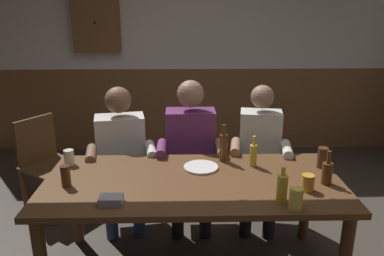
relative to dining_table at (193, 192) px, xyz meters
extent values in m
cube|color=silver|center=(0.00, 2.54, 1.09)|extent=(5.53, 0.12, 1.29)
cube|color=brown|center=(0.00, 2.54, -0.10)|extent=(5.53, 0.12, 1.08)
cube|color=brown|center=(0.00, 0.00, 0.07)|extent=(2.01, 0.93, 0.04)
cylinder|color=brown|center=(-0.93, 0.38, -0.29)|extent=(0.08, 0.08, 0.69)
cylinder|color=brown|center=(0.93, 0.38, -0.29)|extent=(0.08, 0.08, 0.69)
cube|color=silver|center=(-0.60, 0.76, 0.07)|extent=(0.45, 0.31, 0.50)
sphere|color=brown|center=(-0.60, 0.76, 0.46)|extent=(0.22, 0.22, 0.22)
cylinder|color=#2D4C84|center=(-0.47, 0.65, -0.16)|extent=(0.19, 0.40, 0.13)
cylinder|color=#2D4C84|center=(-0.69, 0.61, -0.16)|extent=(0.19, 0.40, 0.13)
cylinder|color=#2D4C84|center=(-0.44, 0.46, -0.43)|extent=(0.10, 0.10, 0.42)
cylinder|color=#2D4C84|center=(-0.66, 0.42, -0.43)|extent=(0.10, 0.10, 0.42)
cylinder|color=silver|center=(-0.33, 0.55, 0.10)|extent=(0.13, 0.29, 0.08)
cylinder|color=brown|center=(-0.79, 0.47, 0.10)|extent=(0.13, 0.29, 0.08)
cube|color=#6B2D66|center=(0.00, 0.76, 0.10)|extent=(0.42, 0.23, 0.55)
sphere|color=#9E755B|center=(0.00, 0.76, 0.51)|extent=(0.23, 0.23, 0.23)
cylinder|color=black|center=(0.12, 0.62, -0.16)|extent=(0.13, 0.39, 0.13)
cylinder|color=black|center=(-0.11, 0.62, -0.16)|extent=(0.13, 0.39, 0.13)
cylinder|color=black|center=(0.12, 0.43, -0.43)|extent=(0.10, 0.10, 0.42)
cylinder|color=black|center=(-0.11, 0.43, -0.43)|extent=(0.10, 0.10, 0.42)
cylinder|color=#9E755B|center=(0.24, 0.51, 0.12)|extent=(0.08, 0.28, 0.08)
cylinder|color=#6B2D66|center=(-0.24, 0.51, 0.12)|extent=(0.08, 0.28, 0.08)
cube|color=silver|center=(0.60, 0.76, 0.09)|extent=(0.38, 0.28, 0.53)
sphere|color=#9E755B|center=(0.60, 0.76, 0.48)|extent=(0.20, 0.20, 0.20)
cylinder|color=black|center=(0.67, 0.60, -0.16)|extent=(0.19, 0.42, 0.13)
cylinder|color=black|center=(0.48, 0.63, -0.16)|extent=(0.19, 0.42, 0.13)
cylinder|color=black|center=(0.64, 0.40, -0.43)|extent=(0.10, 0.10, 0.42)
cylinder|color=black|center=(0.45, 0.43, -0.43)|extent=(0.10, 0.10, 0.42)
cylinder|color=silver|center=(0.76, 0.48, 0.12)|extent=(0.12, 0.29, 0.08)
cylinder|color=#9E755B|center=(0.36, 0.55, 0.12)|extent=(0.12, 0.29, 0.08)
cube|color=brown|center=(-1.26, 0.89, -0.19)|extent=(0.61, 0.61, 0.02)
cube|color=brown|center=(-1.43, 1.01, 0.03)|extent=(0.25, 0.34, 0.42)
cylinder|color=brown|center=(-1.00, 0.94, -0.42)|extent=(0.04, 0.04, 0.44)
cylinder|color=brown|center=(-1.22, 0.63, -0.42)|extent=(0.04, 0.04, 0.44)
cylinder|color=brown|center=(-1.31, 1.15, -0.42)|extent=(0.04, 0.04, 0.44)
cylinder|color=brown|center=(-1.53, 0.84, -0.42)|extent=(0.04, 0.04, 0.44)
cube|color=#B2B7BC|center=(-0.49, -0.31, 0.11)|extent=(0.14, 0.10, 0.05)
cylinder|color=white|center=(0.06, 0.20, 0.10)|extent=(0.25, 0.25, 0.01)
cylinder|color=#593314|center=(0.88, -0.07, 0.16)|extent=(0.07, 0.07, 0.15)
cylinder|color=#593314|center=(0.88, -0.07, 0.28)|extent=(0.03, 0.03, 0.09)
cylinder|color=gold|center=(0.52, -0.32, 0.18)|extent=(0.07, 0.07, 0.18)
cylinder|color=gold|center=(0.52, -0.32, 0.29)|extent=(0.03, 0.03, 0.05)
cylinder|color=gold|center=(0.45, 0.23, 0.17)|extent=(0.05, 0.05, 0.16)
cylinder|color=gold|center=(0.45, 0.23, 0.29)|extent=(0.02, 0.02, 0.07)
cylinder|color=#593314|center=(0.24, 0.33, 0.19)|extent=(0.06, 0.06, 0.21)
cylinder|color=#593314|center=(0.24, 0.33, 0.34)|extent=(0.03, 0.03, 0.08)
cylinder|color=#4C2D19|center=(-0.83, -0.07, 0.16)|extent=(0.06, 0.06, 0.14)
cylinder|color=gold|center=(0.73, -0.16, 0.14)|extent=(0.08, 0.08, 0.11)
cylinder|color=#4C2D19|center=(0.94, 0.19, 0.17)|extent=(0.07, 0.07, 0.15)
cylinder|color=white|center=(-0.91, 0.29, 0.15)|extent=(0.07, 0.07, 0.11)
cylinder|color=#E5C64C|center=(0.58, -0.40, 0.16)|extent=(0.08, 0.08, 0.13)
cube|color=brown|center=(-1.10, 2.41, 1.01)|extent=(0.56, 0.12, 0.70)
sphere|color=black|center=(-1.10, 2.33, 1.01)|extent=(0.03, 0.03, 0.03)
camera|label=1|loc=(-0.06, -2.34, 1.22)|focal=35.67mm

